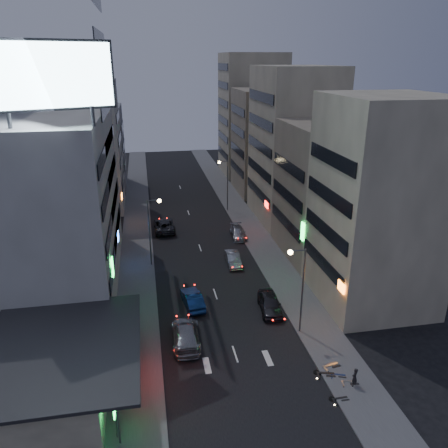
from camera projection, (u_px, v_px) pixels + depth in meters
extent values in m
plane|color=black|center=(246.00, 388.00, 32.36)|extent=(180.00, 180.00, 0.00)
cube|color=#4C4C4F|center=(137.00, 240.00, 58.56)|extent=(4.00, 120.00, 0.12)
cube|color=#4C4C4F|center=(253.00, 232.00, 61.28)|extent=(4.00, 120.00, 0.12)
cube|color=beige|center=(50.00, 373.00, 31.17)|extent=(8.00, 12.00, 3.60)
cube|color=black|center=(61.00, 349.00, 30.65)|extent=(11.00, 13.00, 0.25)
cube|color=black|center=(121.00, 350.00, 31.58)|extent=(0.12, 4.00, 0.90)
cube|color=#FF1E14|center=(122.00, 350.00, 31.60)|extent=(0.04, 3.70, 0.70)
cube|color=#B6B6B1|center=(42.00, 203.00, 44.66)|extent=(14.00, 24.00, 18.00)
cube|color=beige|center=(378.00, 205.00, 41.02)|extent=(10.00, 11.00, 20.00)
cube|color=gray|center=(331.00, 191.00, 52.39)|extent=(11.00, 12.00, 16.00)
cube|color=beige|center=(293.00, 146.00, 63.19)|extent=(10.00, 14.00, 22.00)
cube|color=#B6B6B1|center=(83.00, 147.00, 67.55)|extent=(11.00, 10.00, 20.00)
cube|color=slate|center=(90.00, 148.00, 80.30)|extent=(12.00, 10.00, 15.00)
cube|color=gray|center=(268.00, 142.00, 77.78)|extent=(11.00, 12.00, 18.00)
cube|color=beige|center=(252.00, 115.00, 89.67)|extent=(12.00, 12.00, 24.00)
cylinder|color=#595B60|center=(9.00, 118.00, 32.18)|extent=(0.30, 0.30, 1.50)
cylinder|color=#595B60|center=(93.00, 116.00, 33.20)|extent=(0.30, 0.30, 1.50)
cube|color=black|center=(46.00, 76.00, 31.65)|extent=(9.52, 3.75, 5.00)
cube|color=#BFEFFF|center=(46.00, 76.00, 31.47)|extent=(9.04, 3.34, 4.60)
cylinder|color=#595B60|center=(302.00, 291.00, 37.49)|extent=(0.16, 0.16, 8.00)
cylinder|color=#595B60|center=(297.00, 251.00, 35.99)|extent=(1.40, 0.10, 0.10)
sphere|color=#FFD88C|center=(290.00, 252.00, 35.92)|extent=(0.44, 0.44, 0.44)
cylinder|color=#595B60|center=(150.00, 233.00, 50.05)|extent=(0.16, 0.16, 8.00)
cylinder|color=#595B60|center=(154.00, 200.00, 48.79)|extent=(1.40, 0.10, 0.10)
sphere|color=#FFD88C|center=(159.00, 201.00, 48.93)|extent=(0.44, 0.44, 0.44)
cylinder|color=#595B60|center=(228.00, 186.00, 68.75)|extent=(0.16, 0.16, 8.00)
cylinder|color=#595B60|center=(223.00, 161.00, 67.25)|extent=(1.40, 0.10, 0.10)
sphere|color=#FFD88C|center=(219.00, 162.00, 67.18)|extent=(0.44, 0.44, 0.44)
imported|color=#292A2F|center=(270.00, 303.00, 41.93)|extent=(2.39, 4.98, 1.64)
imported|color=#A0A2A8|center=(233.00, 259.00, 51.55)|extent=(1.61, 4.34, 1.42)
imported|color=#26252A|center=(164.00, 225.00, 61.58)|extent=(2.87, 5.97, 1.64)
imported|color=#A0A1A8|center=(238.00, 233.00, 59.37)|extent=(2.12, 4.75, 1.36)
imported|color=navy|center=(192.00, 299.00, 42.78)|extent=(2.16, 4.83, 1.54)
imported|color=gray|center=(186.00, 334.00, 37.22)|extent=(2.57, 5.82, 1.66)
imported|color=black|center=(355.00, 377.00, 32.11)|extent=(0.66, 0.61, 1.52)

